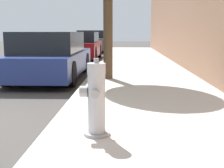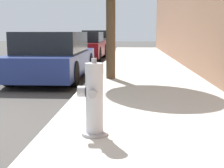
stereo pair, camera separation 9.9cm
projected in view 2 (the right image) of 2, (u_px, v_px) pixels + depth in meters
The scene contains 5 objects.
sidewalk_slab at pixel (161, 134), 3.88m from camera, with size 2.93×40.00×0.14m.
fire_hydrant at pixel (94, 100), 3.57m from camera, with size 0.35×0.35×0.89m.
parked_car_near at pixel (54, 56), 8.79m from camera, with size 1.78×4.42×1.32m.
parked_car_mid at pixel (84, 46), 14.78m from camera, with size 1.86×4.27×1.31m.
parked_car_far at pixel (97, 41), 20.69m from camera, with size 1.85×4.25×1.40m.
Camera 2 is at (3.01, -3.76, 1.32)m, focal length 50.00 mm.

